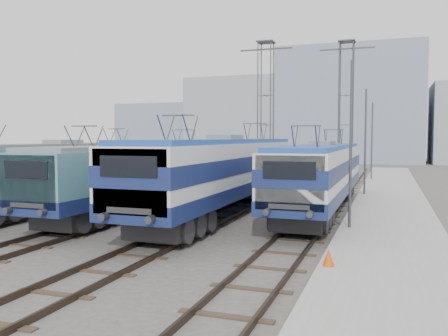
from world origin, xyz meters
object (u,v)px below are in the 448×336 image
Objects in this scene: locomotive_far_left at (61,169)px; catenary_tower_east at (346,106)px; mast_rear at (372,142)px; catenary_tower_west at (266,106)px; locomotive_center_left at (142,171)px; locomotive_center_right at (224,168)px; locomotive_far_right at (322,170)px; safety_cone at (328,257)px; mast_mid at (365,144)px; mast_front at (351,148)px.

locomotive_far_left is 24.63m from catenary_tower_east.
mast_rear is (15.35, 22.28, 1.30)m from locomotive_far_left.
catenary_tower_west reaches higher than mast_rear.
locomotive_center_left is (4.50, 0.83, -0.04)m from locomotive_far_left.
locomotive_center_left is at bearing -176.67° from locomotive_center_right.
locomotive_far_left reaches higher than locomotive_far_right.
locomotive_far_right is at bearing 98.65° from safety_cone.
locomotive_center_left is 18.15m from catenary_tower_west.
catenary_tower_east reaches higher than mast_mid.
locomotive_far_left reaches higher than safety_cone.
locomotive_center_left is 2.47× the size of mast_rear.
mast_mid is (1.85, 6.66, 1.28)m from locomotive_far_right.
mast_front is 24.00m from mast_rear.
mast_front is at bearing -6.40° from locomotive_far_left.
mast_mid is at bearing 90.00° from mast_front.
mast_rear is 13.96× the size of safety_cone.
safety_cone is at bearing -85.94° from catenary_tower_east.
locomotive_center_right is (4.50, 0.26, 0.24)m from locomotive_center_left.
locomotive_center_right is at bearing 3.33° from locomotive_center_left.
mast_front is at bearing -90.00° from mast_rear.
locomotive_far_right is 2.48× the size of mast_front.
safety_cone is at bearing -55.16° from locomotive_center_right.
mast_mid is at bearing 89.68° from safety_cone.
locomotive_center_right is at bearing 156.10° from mast_front.
catenary_tower_west is (-2.25, 17.19, 4.24)m from locomotive_center_right.
locomotive_center_left is 0.92× the size of locomotive_center_right.
locomotive_far_left is 15.50m from mast_front.
mast_rear is (0.00, 12.00, 0.00)m from mast_mid.
catenary_tower_east is 10.69m from mast_mid.
locomotive_center_right reaches higher than locomotive_far_right.
safety_cone is (1.75, -11.51, -1.67)m from locomotive_far_right.
locomotive_center_left is 1.00× the size of locomotive_far_right.
catenary_tower_west is at bearing 97.46° from locomotive_center_right.
catenary_tower_west is 23.92× the size of safety_cone.
locomotive_far_right is 11.76m from safety_cone.
safety_cone is (2.00, -28.17, -6.09)m from catenary_tower_east.
locomotive_center_right reaches higher than safety_cone.
locomotive_far_left is 18.52m from mast_mid.
mast_front is (8.60, -20.00, -3.14)m from catenary_tower_west.
locomotive_center_right is 11.22m from mast_mid.
safety_cone is (8.50, -26.17, -6.09)m from catenary_tower_west.
locomotive_center_right is 20.10m from catenary_tower_east.
mast_front is at bearing -13.24° from locomotive_center_left.
locomotive_center_right is at bearing -124.66° from mast_mid.
safety_cone is (-0.10, -18.17, -2.95)m from mast_mid.
catenary_tower_east reaches higher than safety_cone.
mast_rear reaches higher than locomotive_center_left.
locomotive_center_left is 4.51m from locomotive_center_right.
safety_cone is (6.25, -8.98, -1.85)m from locomotive_center_right.
mast_rear is at bearing 84.34° from locomotive_far_right.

